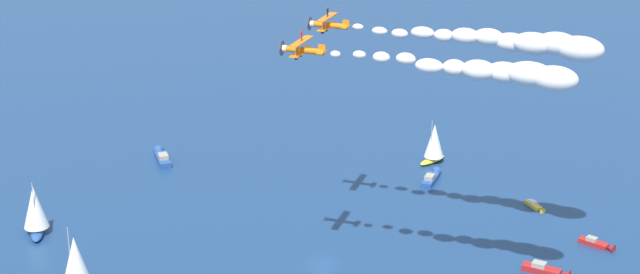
{
  "coord_description": "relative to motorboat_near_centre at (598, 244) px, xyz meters",
  "views": [
    {
      "loc": [
        -53.25,
        -151.5,
        85.79
      ],
      "look_at": [
        -0.41,
        0.32,
        22.64
      ],
      "focal_mm": 60.82,
      "sensor_mm": 36.0,
      "label": 1
    }
  ],
  "objects": [
    {
      "name": "biplane_lead",
      "position": [
        -52.62,
        2.94,
        39.36
      ],
      "size": [
        6.74,
        6.53,
        3.59
      ],
      "color": "orange"
    },
    {
      "name": "wingwalker_wingman",
      "position": [
        -43.01,
        18.59,
        40.34
      ],
      "size": [
        1.0,
        1.24,
        1.53
      ],
      "color": "black"
    },
    {
      "name": "motorboat_near_centre",
      "position": [
        0.0,
        0.0,
        0.0
      ],
      "size": [
        4.7,
        6.25,
        1.84
      ],
      "color": "#B21E1E",
      "rests_on": "ground_plane"
    },
    {
      "name": "sailboat_offshore",
      "position": [
        -10.93,
        43.83,
        3.72
      ],
      "size": [
        7.35,
        5.22,
        9.24
      ],
      "color": "gold",
      "rests_on": "ground_plane"
    },
    {
      "name": "motorboat_outer_ring_c",
      "position": [
        -2.38,
        17.26,
        -0.1
      ],
      "size": [
        1.7,
        5.15,
        1.47
      ],
      "color": "gold",
      "rests_on": "ground_plane"
    },
    {
      "name": "motorboat_ahead",
      "position": [
        -63.22,
        63.03,
        0.21
      ],
      "size": [
        2.62,
        9.03,
        2.6
      ],
      "color": "#23478C",
      "rests_on": "ground_plane"
    },
    {
      "name": "smoke_trail_lead",
      "position": [
        -29.14,
        -15.51,
        38.95
      ],
      "size": [
        29.47,
        24.44,
        3.88
      ],
      "color": "silver"
    },
    {
      "name": "sailboat_far_stbd",
      "position": [
        -86.92,
        11.47,
        5.05
      ],
      "size": [
        7.67,
        9.22,
        12.15
      ],
      "color": "#9E9993",
      "rests_on": "ground_plane"
    },
    {
      "name": "wingwalker_lead",
      "position": [
        -52.57,
        3.03,
        41.55
      ],
      "size": [
        0.64,
        0.78,
        1.77
      ],
      "color": "red"
    },
    {
      "name": "motorboat_outer_ring_b",
      "position": [
        -13.19,
        -5.73,
        0.12
      ],
      "size": [
        6.77,
        7.14,
        2.27
      ],
      "color": "#B21E1E",
      "rests_on": "ground_plane"
    },
    {
      "name": "ground_plane",
      "position": [
        -46.8,
        9.9,
        -0.5
      ],
      "size": [
        2000.0,
        2000.0,
        0.0
      ],
      "primitive_type": "plane",
      "color": "navy"
    },
    {
      "name": "biplane_wingman",
      "position": [
        -43.06,
        18.5,
        38.19
      ],
      "size": [
        6.74,
        6.53,
        3.59
      ],
      "color": "orange"
    },
    {
      "name": "sailboat_outer_ring_a",
      "position": [
        -90.77,
        36.96,
        4.19
      ],
      "size": [
        4.97,
        8.2,
        10.27
      ],
      "color": "#23478C",
      "rests_on": "ground_plane"
    },
    {
      "name": "motorboat_outer_ring_d",
      "position": [
        -15.21,
        35.31,
        0.13
      ],
      "size": [
        6.73,
        7.43,
        2.32
      ],
      "color": "#23478C",
      "rests_on": "ground_plane"
    },
    {
      "name": "smoke_trail_wingman",
      "position": [
        -17.67,
        -1.51,
        38.2
      ],
      "size": [
        32.92,
        26.99,
        4.31
      ],
      "color": "silver"
    }
  ]
}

